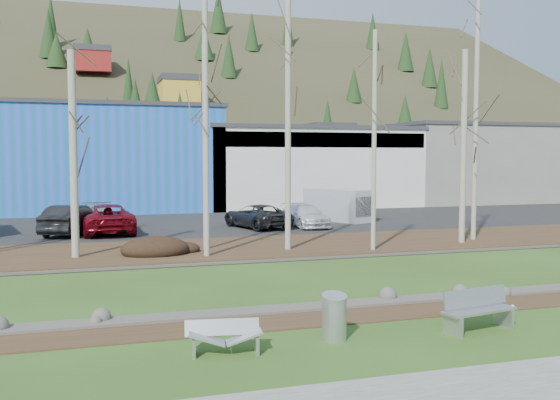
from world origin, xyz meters
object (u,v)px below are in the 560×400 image
object	(u,v)px
car_3	(95,217)
car_4	(257,216)
car_1	(72,220)
bench_damaged	(224,337)
seagull	(509,310)
litter_bin	(334,319)
bench_intact	(478,310)
car_5	(305,216)
van_white	(341,205)
car_2	(108,219)

from	to	relation	value
car_3	car_4	xyz separation A→B (m)	(9.03, -1.78, -0.04)
car_3	car_1	bearing A→B (deg)	-118.74
bench_damaged	seagull	size ratio (longest dim) A/B	4.20
litter_bin	car_1	xyz separation A→B (m)	(-6.31, 21.48, 0.44)
car_1	litter_bin	bearing A→B (deg)	127.44
bench_intact	seagull	bearing A→B (deg)	19.44
bench_damaged	litter_bin	xyz separation A→B (m)	(2.66, 0.22, 0.13)
bench_intact	litter_bin	size ratio (longest dim) A/B	2.09
bench_intact	seagull	size ratio (longest dim) A/B	5.23
bench_intact	car_5	xyz separation A→B (m)	(3.11, 21.60, 0.29)
bench_damaged	car_1	bearing A→B (deg)	108.04
car_4	van_white	bearing A→B (deg)	-176.58
van_white	car_2	bearing A→B (deg)	165.64
bench_damaged	car_5	xyz separation A→B (m)	(9.49, 21.55, 0.43)
car_3	car_2	bearing A→B (deg)	-68.70
car_2	car_4	size ratio (longest dim) A/B	1.16
bench_intact	car_3	distance (m)	25.29
seagull	car_1	size ratio (longest dim) A/B	0.08
car_3	van_white	world-z (taller)	van_white
car_3	car_4	distance (m)	9.20
bench_damaged	litter_bin	size ratio (longest dim) A/B	1.68
car_2	van_white	bearing A→B (deg)	-172.29
litter_bin	seagull	world-z (taller)	litter_bin
car_4	car_5	world-z (taller)	car_4
car_3	van_white	bearing A→B (deg)	4.92
bench_intact	seagull	distance (m)	1.91
car_4	bench_damaged	bearing A→B (deg)	56.61
bench_intact	car_3	world-z (taller)	car_3
bench_intact	van_white	bearing A→B (deg)	64.75
car_2	car_5	size ratio (longest dim) A/B	1.26
bench_damaged	car_4	xyz separation A→B (m)	(6.60, 21.88, 0.46)
litter_bin	seagull	distance (m)	5.40
car_3	car_4	size ratio (longest dim) A/B	1.02
litter_bin	van_white	xyz separation A→B (m)	(10.18, 23.93, 0.66)
car_1	car_2	size ratio (longest dim) A/B	0.85
car_5	bench_intact	bearing A→B (deg)	-100.48
bench_intact	car_4	world-z (taller)	car_4
car_5	bench_damaged	bearing A→B (deg)	-116.03
bench_damaged	seagull	distance (m)	8.06
seagull	van_white	size ratio (longest dim) A/B	0.08
bench_damaged	car_2	bearing A→B (deg)	103.22
bench_intact	car_4	xyz separation A→B (m)	(0.22, 21.92, 0.32)
car_2	car_1	bearing A→B (deg)	-0.97
bench_damaged	bench_intact	bearing A→B (deg)	8.14
bench_damaged	car_4	bearing A→B (deg)	81.72
bench_intact	car_5	distance (m)	21.82
car_3	bench_intact	bearing A→B (deg)	-66.54
litter_bin	car_2	bearing A→B (deg)	101.71
van_white	bench_damaged	bearing A→B (deg)	-141.78
car_2	car_3	size ratio (longest dim) A/B	1.14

